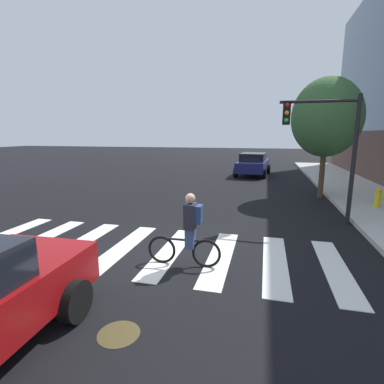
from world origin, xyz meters
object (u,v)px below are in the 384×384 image
sedan_mid (253,164)px  cyclist (189,230)px  traffic_light_near (328,137)px  fire_hydrant (378,197)px  manhole_cover (119,334)px  street_tree_near (327,118)px

sedan_mid → cyclist: (-0.72, -15.91, 0.00)m
traffic_light_near → fire_hydrant: traffic_light_near is taller
manhole_cover → cyclist: size_ratio=0.37×
traffic_light_near → fire_hydrant: size_ratio=5.38×
street_tree_near → sedan_mid: bearing=115.5°
fire_hydrant → cyclist: bearing=-132.0°
sedan_mid → traffic_light_near: traffic_light_near is taller
traffic_light_near → street_tree_near: street_tree_near is taller
street_tree_near → manhole_cover: bearing=-112.4°
fire_hydrant → street_tree_near: size_ratio=0.14×
manhole_cover → traffic_light_near: 8.47m
traffic_light_near → fire_hydrant: (2.41, 2.20, -2.33)m
cyclist → street_tree_near: (4.18, 8.65, 2.86)m
traffic_light_near → manhole_cover: bearing=-119.7°
street_tree_near → cyclist: bearing=-115.8°
manhole_cover → cyclist: (0.43, 2.53, 0.84)m
sedan_mid → fire_hydrant: 10.68m
manhole_cover → traffic_light_near: size_ratio=0.15×
sedan_mid → street_tree_near: street_tree_near is taller
sedan_mid → traffic_light_near: (2.80, -11.51, 2.02)m
manhole_cover → traffic_light_near: traffic_light_near is taller
sedan_mid → cyclist: cyclist is taller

